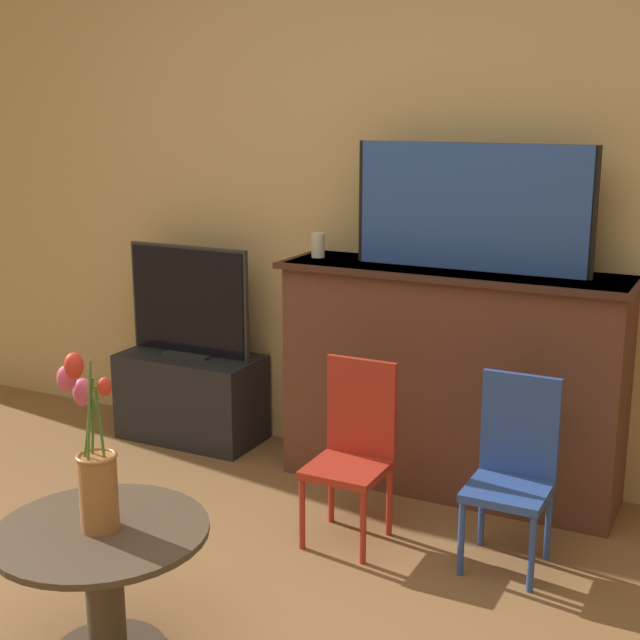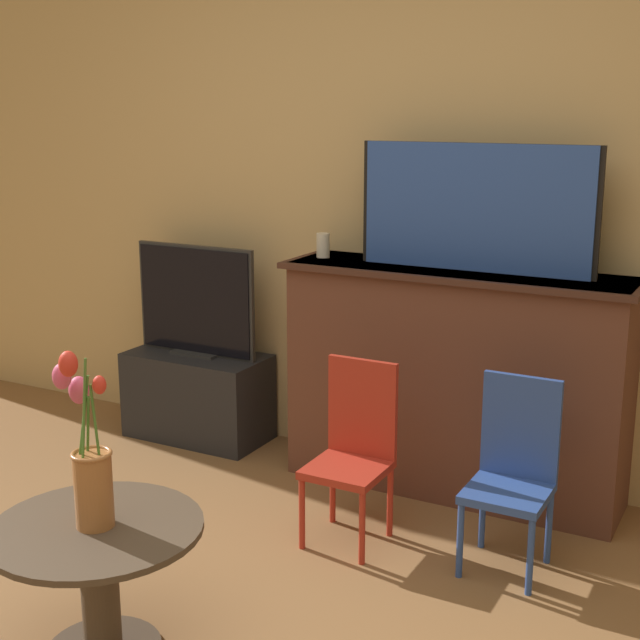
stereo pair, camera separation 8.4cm
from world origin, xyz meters
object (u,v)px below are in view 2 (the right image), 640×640
Objects in this scene: tv_monitor at (196,302)px; chair_red at (354,445)px; chair_blue at (513,467)px; vase_tulips at (89,465)px; painting at (475,208)px.

chair_red is at bearing -27.10° from tv_monitor.
vase_tulips reaches higher than chair_blue.
painting is at bearing 124.11° from chair_blue.
chair_blue is (1.75, -0.51, -0.32)m from tv_monitor.
chair_red is 1.00× the size of chair_blue.
painting reaches higher than chair_red.
tv_monitor is 0.95× the size of chair_red.
chair_blue is at bearing 7.73° from chair_red.
chair_red is (1.16, -0.59, -0.32)m from tv_monitor.
chair_blue is 1.49m from vase_tulips.
chair_blue is 1.27× the size of vase_tulips.
painting is 1.06m from chair_blue.
painting is 1.43× the size of chair_red.
vase_tulips is at bearing -108.00° from chair_red.
vase_tulips is (-0.34, -1.05, 0.24)m from chair_red.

